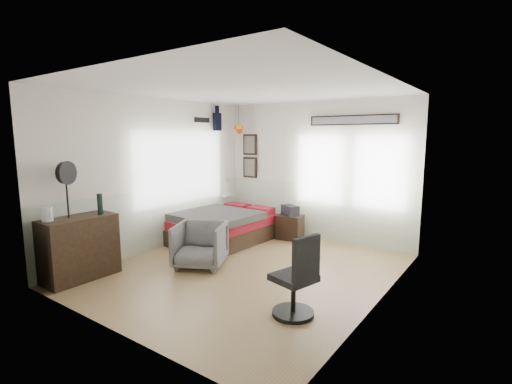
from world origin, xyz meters
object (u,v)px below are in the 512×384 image
dresser (80,248)px  nightstand (290,227)px  bed (224,227)px  armchair (200,245)px  task_chair (297,284)px

dresser → nightstand: 3.82m
bed → armchair: 1.40m
bed → armchair: (0.59, -1.27, 0.05)m
bed → dresser: dresser is taller
armchair → nightstand: bearing=54.2°
armchair → bed: bearing=88.2°
bed → armchair: bearing=-62.3°
task_chair → dresser: bearing=-151.0°
dresser → armchair: dresser is taller
dresser → nightstand: size_ratio=2.09×
task_chair → nightstand: bearing=136.4°
bed → task_chair: (2.64, -1.85, 0.10)m
nightstand → armchair: bearing=-106.7°
bed → dresser: 2.67m
nightstand → task_chair: size_ratio=0.50×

